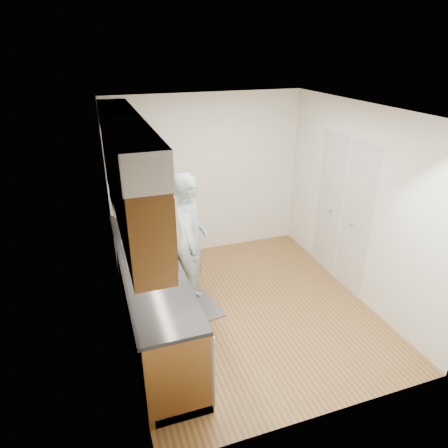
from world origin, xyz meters
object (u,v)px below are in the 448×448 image
at_px(soap_bottle_b, 150,220).
at_px(soda_can, 149,233).
at_px(soap_bottle_a, 141,222).
at_px(steel_can, 151,230).
at_px(soap_bottle_c, 135,220).
at_px(person, 190,233).
at_px(dish_rack, 154,266).

bearing_deg(soap_bottle_b, soda_can, -102.72).
relative_size(soap_bottle_a, soap_bottle_b, 1.35).
distance_m(soap_bottle_a, soap_bottle_b, 0.17).
bearing_deg(steel_can, soap_bottle_c, 115.27).
height_order(soap_bottle_c, steel_can, soap_bottle_c).
bearing_deg(person, soap_bottle_c, 56.43).
height_order(steel_can, dish_rack, steel_can).
relative_size(soap_bottle_c, dish_rack, 0.48).
height_order(person, soda_can, person).
bearing_deg(soap_bottle_c, soap_bottle_b, -26.52).
xyz_separation_m(soap_bottle_b, steel_can, (-0.03, -0.22, -0.04)).
relative_size(person, soap_bottle_c, 11.49).
distance_m(soap_bottle_c, dish_rack, 1.17).
bearing_deg(soda_can, soap_bottle_a, 106.07).
bearing_deg(soap_bottle_c, soap_bottle_a, -76.52).
relative_size(person, dish_rack, 5.53).
relative_size(soap_bottle_b, soda_can, 1.40).
height_order(soap_bottle_b, soda_can, soap_bottle_b).
height_order(soap_bottle_a, dish_rack, soap_bottle_a).
height_order(person, soap_bottle_b, person).
bearing_deg(soap_bottle_b, steel_can, -98.35).
bearing_deg(dish_rack, soap_bottle_b, 63.66).
distance_m(soap_bottle_b, steel_can, 0.23).
distance_m(soap_bottle_a, dish_rack, 0.97).
height_order(soap_bottle_a, soap_bottle_b, soap_bottle_a).
xyz_separation_m(person, steel_can, (-0.42, 0.32, -0.03)).
height_order(soda_can, dish_rack, soda_can).
distance_m(person, soap_bottle_b, 0.67).
distance_m(steel_can, dish_rack, 0.86).
bearing_deg(soda_can, person, -25.42).
relative_size(soap_bottle_c, steel_can, 1.62).
distance_m(person, dish_rack, 0.76).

